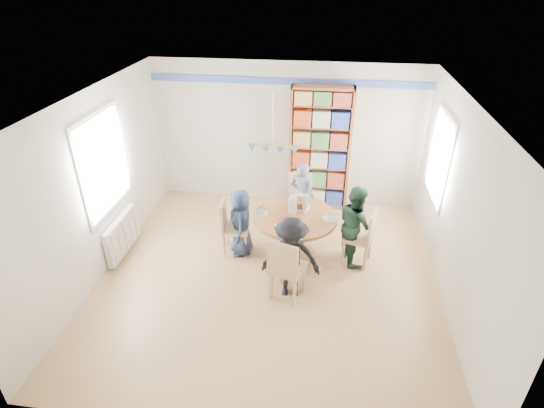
% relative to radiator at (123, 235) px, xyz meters
% --- Properties ---
extents(ground, '(5.00, 5.00, 0.00)m').
position_rel_radiator_xyz_m(ground, '(2.42, -0.30, -0.35)').
color(ground, tan).
extents(room_shell, '(5.00, 5.00, 5.00)m').
position_rel_radiator_xyz_m(room_shell, '(2.16, 0.57, 1.30)').
color(room_shell, white).
rests_on(room_shell, ground).
extents(radiator, '(0.12, 1.00, 0.60)m').
position_rel_radiator_xyz_m(radiator, '(0.00, 0.00, 0.00)').
color(radiator, silver).
rests_on(radiator, ground).
extents(dining_table, '(1.30, 1.30, 0.75)m').
position_rel_radiator_xyz_m(dining_table, '(2.75, 0.30, 0.21)').
color(dining_table, brown).
rests_on(dining_table, ground).
extents(chair_left, '(0.45, 0.45, 0.93)m').
position_rel_radiator_xyz_m(chair_left, '(1.73, 0.28, 0.16)').
color(chair_left, tan).
rests_on(chair_left, ground).
extents(chair_right, '(0.52, 0.52, 0.95)m').
position_rel_radiator_xyz_m(chair_right, '(3.82, 0.26, 0.18)').
color(chair_right, tan).
rests_on(chair_right, ground).
extents(chair_far, '(0.46, 0.46, 0.95)m').
position_rel_radiator_xyz_m(chair_far, '(2.76, 1.32, 0.17)').
color(chair_far, tan).
rests_on(chair_far, ground).
extents(chair_near, '(0.56, 0.56, 1.00)m').
position_rel_radiator_xyz_m(chair_near, '(2.72, -0.72, 0.20)').
color(chair_near, tan).
rests_on(chair_near, ground).
extents(person_left, '(0.48, 0.63, 1.15)m').
position_rel_radiator_xyz_m(person_left, '(1.90, 0.27, 0.22)').
color(person_left, '#1B263B').
rests_on(person_left, ground).
extents(person_right, '(0.68, 0.76, 1.30)m').
position_rel_radiator_xyz_m(person_right, '(3.68, 0.34, 0.30)').
color(person_right, '#193325').
rests_on(person_right, ground).
extents(person_far, '(0.54, 0.46, 1.28)m').
position_rel_radiator_xyz_m(person_far, '(2.80, 1.16, 0.29)').
color(person_far, gray).
rests_on(person_far, ground).
extents(person_near, '(0.82, 0.49, 1.26)m').
position_rel_radiator_xyz_m(person_near, '(2.78, -0.62, 0.28)').
color(person_near, black).
rests_on(person_near, ground).
extents(bookshelf, '(1.11, 0.33, 2.33)m').
position_rel_radiator_xyz_m(bookshelf, '(3.04, 2.04, 0.80)').
color(bookshelf, brown).
rests_on(bookshelf, ground).
extents(tableware, '(1.30, 1.30, 0.34)m').
position_rel_radiator_xyz_m(tableware, '(2.73, 0.33, 0.47)').
color(tableware, white).
rests_on(tableware, dining_table).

